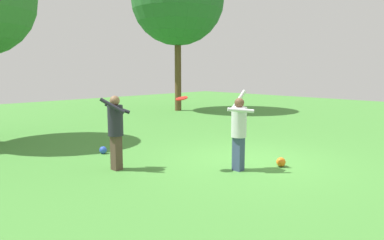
# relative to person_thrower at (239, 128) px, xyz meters

# --- Properties ---
(ground_plane) EXTENTS (40.00, 40.00, 0.00)m
(ground_plane) POSITION_rel_person_thrower_xyz_m (0.80, 0.31, -0.98)
(ground_plane) COLOR #478C38
(person_thrower) EXTENTS (0.67, 0.67, 1.81)m
(person_thrower) POSITION_rel_person_thrower_xyz_m (0.00, 0.00, 0.00)
(person_thrower) COLOR #38476B
(person_thrower) RESTS_ON ground_plane
(person_catcher) EXTENTS (0.73, 0.74, 1.68)m
(person_catcher) POSITION_rel_person_thrower_xyz_m (-1.91, 1.98, 0.03)
(person_catcher) COLOR #4C382D
(person_catcher) RESTS_ON ground_plane
(frisbee) EXTENTS (0.30, 0.30, 0.09)m
(frisbee) POSITION_rel_person_thrower_xyz_m (-0.92, 0.87, 0.65)
(frisbee) COLOR red
(ball_orange) EXTENTS (0.22, 0.22, 0.22)m
(ball_orange) POSITION_rel_person_thrower_xyz_m (0.96, -0.52, -0.87)
(ball_orange) COLOR orange
(ball_orange) RESTS_ON ground_plane
(ball_blue) EXTENTS (0.20, 0.20, 0.20)m
(ball_blue) POSITION_rel_person_thrower_xyz_m (-1.32, 3.56, -0.88)
(ball_blue) COLOR blue
(ball_blue) RESTS_ON ground_plane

